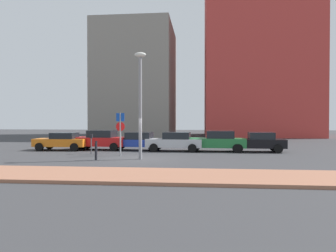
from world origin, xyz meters
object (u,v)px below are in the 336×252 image
at_px(parked_car_black, 258,142).
at_px(traffic_bollard_mid, 96,152).
at_px(parked_car_silver, 175,141).
at_px(parking_sign_post, 120,129).
at_px(parked_car_blue, 137,141).
at_px(parked_car_red, 101,140).
at_px(parking_meter, 91,141).
at_px(parked_car_green, 217,141).
at_px(traffic_bollard_near, 96,148).
at_px(parked_car_orange, 62,141).
at_px(street_lamp, 140,96).

distance_m(parked_car_black, traffic_bollard_mid, 12.10).
distance_m(parked_car_silver, parked_car_black, 6.25).
height_order(parking_sign_post, traffic_bollard_mid, parking_sign_post).
xyz_separation_m(parked_car_blue, parked_car_silver, (3.07, -0.41, 0.03)).
distance_m(parked_car_red, parking_meter, 3.22).
height_order(parked_car_red, parked_car_black, parked_car_red).
relative_size(parked_car_red, parked_car_green, 0.97).
bearing_deg(parking_sign_post, parked_car_blue, 85.61).
distance_m(parked_car_blue, traffic_bollard_mid, 6.51).
distance_m(parked_car_green, traffic_bollard_near, 9.03).
distance_m(parked_car_orange, traffic_bollard_near, 4.88).
height_order(parked_car_green, parking_meter, parked_car_green).
relative_size(parking_meter, street_lamp, 0.22).
xyz_separation_m(parked_car_orange, traffic_bollard_near, (3.81, -3.04, -0.25)).
bearing_deg(parked_car_silver, street_lamp, -107.48).
height_order(parked_car_orange, parked_car_green, parked_car_green).
distance_m(parked_car_silver, parked_car_green, 3.22).
distance_m(parked_car_black, traffic_bollard_near, 11.88).
height_order(parked_car_silver, parking_meter, parked_car_silver).
bearing_deg(parked_car_orange, parking_sign_post, -31.76).
relative_size(parked_car_green, traffic_bollard_near, 4.83).
bearing_deg(parked_car_black, traffic_bollard_mid, -150.54).
xyz_separation_m(parked_car_red, parked_car_silver, (6.08, -0.54, -0.04)).
distance_m(parked_car_orange, parked_car_blue, 5.96).
relative_size(parked_car_silver, parked_car_black, 1.04).
bearing_deg(parked_car_red, street_lamp, -53.55).
distance_m(street_lamp, traffic_bollard_near, 5.34).
bearing_deg(parked_car_green, parking_sign_post, -150.87).
bearing_deg(parking_sign_post, parked_car_black, 20.55).
relative_size(parked_car_red, street_lamp, 0.69).
bearing_deg(street_lamp, traffic_bollard_near, 148.05).
relative_size(traffic_bollard_near, traffic_bollard_mid, 0.94).
distance_m(parked_car_red, traffic_bollard_near, 3.86).
bearing_deg(parking_meter, traffic_bollard_mid, -66.31).
bearing_deg(parked_car_green, parked_car_silver, -179.36).
distance_m(parked_car_orange, parking_sign_post, 6.70).
distance_m(parked_car_blue, parking_sign_post, 4.21).
xyz_separation_m(parked_car_red, parked_car_blue, (3.01, -0.13, -0.07)).
height_order(parked_car_blue, parked_car_green, parked_car_green).
bearing_deg(street_lamp, parked_car_orange, 144.45).
distance_m(parked_car_silver, street_lamp, 6.45).
xyz_separation_m(parked_car_orange, parking_sign_post, (5.62, -3.48, 1.09)).
bearing_deg(traffic_bollard_mid, parked_car_blue, 79.26).
bearing_deg(parked_car_blue, traffic_bollard_mid, -100.74).
bearing_deg(parking_sign_post, traffic_bollard_near, 166.40).
distance_m(parked_car_orange, parked_car_silver, 9.01).
height_order(parked_car_silver, parking_sign_post, parking_sign_post).
distance_m(street_lamp, traffic_bollard_mid, 4.28).
bearing_deg(street_lamp, parking_meter, 146.03).
distance_m(parked_car_orange, parking_meter, 4.12).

